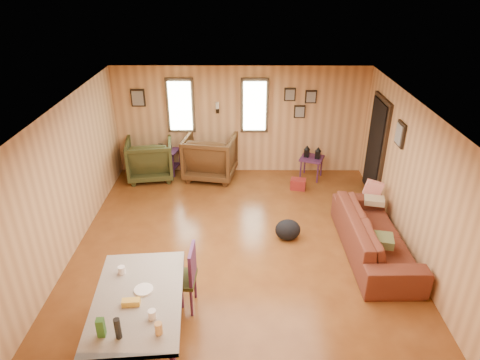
% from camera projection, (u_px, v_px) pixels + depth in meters
% --- Properties ---
extents(room, '(5.54, 6.04, 2.44)m').
position_uv_depth(room, '(250.00, 175.00, 6.96)').
color(room, brown).
rests_on(room, ground).
extents(sofa, '(0.73, 2.37, 0.92)m').
position_uv_depth(sofa, '(376.00, 229.00, 6.88)').
color(sofa, maroon).
rests_on(sofa, ground).
extents(recliner_brown, '(1.21, 1.16, 1.09)m').
position_uv_depth(recliner_brown, '(211.00, 154.00, 9.40)').
color(recliner_brown, '#4B2F16').
rests_on(recliner_brown, ground).
extents(recliner_green, '(1.10, 1.05, 0.99)m').
position_uv_depth(recliner_green, '(150.00, 157.00, 9.38)').
color(recliner_green, '#343618').
rests_on(recliner_green, ground).
extents(end_table, '(0.65, 0.61, 0.70)m').
position_uv_depth(end_table, '(167.00, 156.00, 9.65)').
color(end_table, '#572656').
rests_on(end_table, ground).
extents(side_table, '(0.61, 0.61, 0.76)m').
position_uv_depth(side_table, '(312.00, 156.00, 9.35)').
color(side_table, '#572656').
rests_on(side_table, ground).
extents(cooler, '(0.35, 0.28, 0.22)m').
position_uv_depth(cooler, '(298.00, 184.00, 9.05)').
color(cooler, maroon).
rests_on(cooler, ground).
extents(backpack, '(0.47, 0.38, 0.38)m').
position_uv_depth(backpack, '(288.00, 230.00, 7.35)').
color(backpack, black).
rests_on(backpack, ground).
extents(sofa_pillows, '(0.73, 1.80, 0.37)m').
position_uv_depth(sofa_pillows, '(376.00, 215.00, 7.18)').
color(sofa_pillows, brown).
rests_on(sofa_pillows, sofa).
extents(dining_table, '(1.15, 1.76, 1.10)m').
position_uv_depth(dining_table, '(138.00, 303.00, 4.92)').
color(dining_table, gray).
rests_on(dining_table, ground).
extents(dining_chair, '(0.46, 0.46, 0.98)m').
position_uv_depth(dining_chair, '(185.00, 275.00, 5.73)').
color(dining_chair, '#343618').
rests_on(dining_chair, ground).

